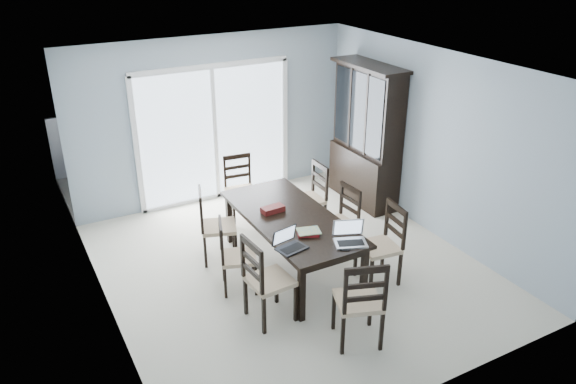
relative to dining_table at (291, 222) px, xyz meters
name	(u,v)px	position (x,y,z in m)	size (l,w,h in m)	color
floor	(291,268)	(0.00, 0.00, -0.67)	(5.00, 5.00, 0.00)	beige
ceiling	(291,67)	(0.00, 0.00, 1.93)	(5.00, 5.00, 0.00)	white
back_wall	(213,120)	(0.00, 2.50, 0.63)	(4.50, 0.02, 2.60)	#8F9FAB
wall_left	(99,217)	(-2.25, 0.00, 0.63)	(0.02, 5.00, 2.60)	#8F9FAB
wall_right	(434,145)	(2.25, 0.00, 0.63)	(0.02, 5.00, 2.60)	#8F9FAB
balcony	(197,177)	(0.00, 3.50, -0.72)	(4.50, 2.00, 0.10)	gray
railing	(176,130)	(0.00, 4.50, -0.12)	(4.50, 0.06, 1.10)	#99999E
dining_table	(291,222)	(0.00, 0.00, 0.00)	(1.00, 2.20, 0.75)	black
china_hutch	(366,137)	(2.02, 1.25, 0.40)	(0.50, 1.38, 2.20)	black
sliding_door	(215,133)	(0.00, 2.48, 0.41)	(2.52, 0.05, 2.18)	silver
chair_left_near	(262,272)	(-0.80, -0.80, -0.04)	(0.49, 0.48, 1.20)	black
chair_left_mid	(231,248)	(-0.85, -0.07, -0.11)	(0.52, 0.51, 1.06)	black
chair_left_far	(211,218)	(-0.80, 0.69, -0.06)	(0.57, 0.56, 1.16)	black
chair_right_near	(387,235)	(0.90, -0.77, -0.06)	(0.50, 0.49, 1.17)	black
chair_right_mid	(343,213)	(0.81, 0.03, -0.09)	(0.45, 0.44, 1.09)	black
chair_right_far	(313,190)	(0.81, 0.81, -0.07)	(0.45, 0.44, 1.14)	black
chair_end_near	(362,295)	(-0.10, -1.66, -0.04)	(0.58, 0.59, 1.20)	black
chair_end_far	(240,181)	(0.02, 1.62, -0.07)	(0.47, 0.48, 1.13)	black
laptop_dark	(292,245)	(-0.38, -0.70, 0.13)	(0.36, 0.29, 0.22)	black
laptop_silver	(351,239)	(0.26, -0.92, 0.14)	(0.43, 0.37, 0.25)	silver
book_stack	(308,232)	(-0.04, -0.49, 0.10)	(0.31, 0.27, 0.04)	maroon
cell_phone	(345,250)	(0.13, -1.00, 0.08)	(0.11, 0.05, 0.01)	black
game_box	(273,209)	(-0.14, 0.22, 0.11)	(0.29, 0.14, 0.07)	#47120E
hot_tub	(174,153)	(-0.35, 3.61, -0.24)	(1.69, 1.51, 0.86)	brown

